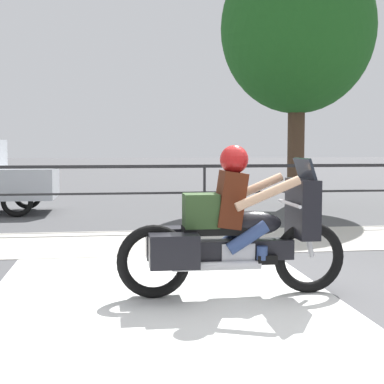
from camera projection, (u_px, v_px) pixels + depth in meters
ground_plane at (280, 293)px, 6.11m from camera, size 120.00×120.00×0.00m
sidewalk_band at (220, 240)px, 9.47m from camera, size 44.00×2.40×0.01m
crosswalk_band at (164, 303)px, 5.75m from camera, size 3.51×6.00×0.01m
fence_railing at (204, 178)px, 11.00m from camera, size 36.00×0.05×1.17m
motorcycle at (233, 230)px, 5.98m from camera, size 2.37×0.76×1.54m
tree_behind_sign at (298, 29)px, 14.43m from camera, size 3.78×3.78×6.46m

